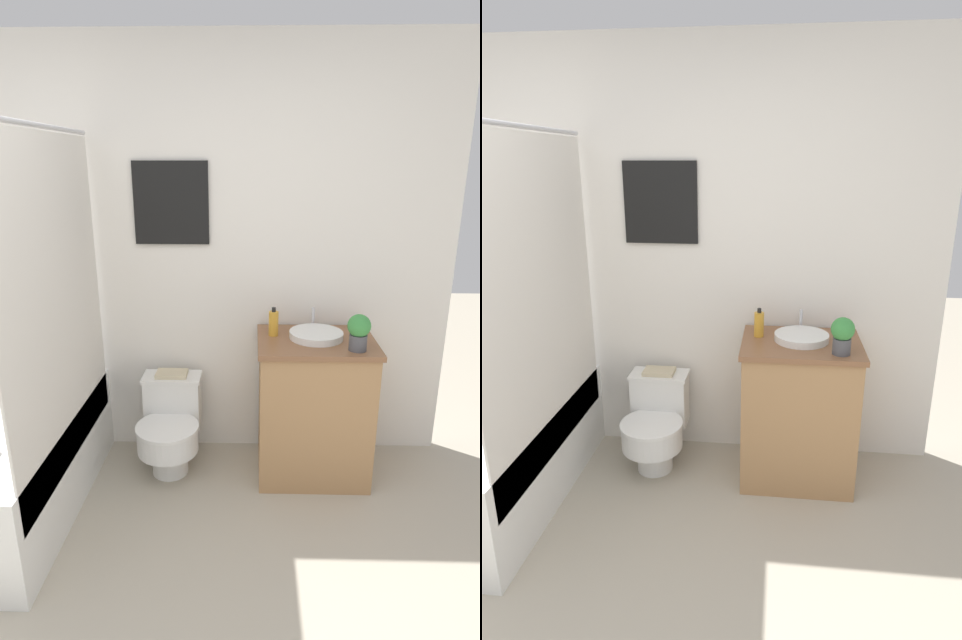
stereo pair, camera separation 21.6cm
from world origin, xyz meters
TOP-DOWN VIEW (x-y plane):
  - wall_back at (-0.00, 1.93)m, footprint 3.29×0.07m
  - shower_area at (-0.80, 1.23)m, footprint 0.66×1.35m
  - toilet at (-0.05, 1.63)m, footprint 0.37×0.52m
  - vanity at (0.81, 1.62)m, footprint 0.67×0.53m
  - sink at (0.81, 1.65)m, footprint 0.31×0.34m
  - soap_bottle at (0.56, 1.69)m, footprint 0.06×0.06m
  - potted_plant at (1.01, 1.46)m, footprint 0.12×0.12m
  - book_on_tank at (-0.05, 1.76)m, footprint 0.19×0.13m

SIDE VIEW (x-z plane):
  - toilet at x=-0.05m, z-range 0.01..0.56m
  - shower_area at x=-0.80m, z-range -0.68..1.30m
  - vanity at x=0.81m, z-range 0.00..0.86m
  - book_on_tank at x=-0.05m, z-range 0.56..0.58m
  - sink at x=0.81m, z-range 0.81..0.94m
  - soap_bottle at x=0.56m, z-range 0.84..1.01m
  - potted_plant at x=1.01m, z-range 0.86..1.06m
  - wall_back at x=0.00m, z-range 0.00..2.50m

